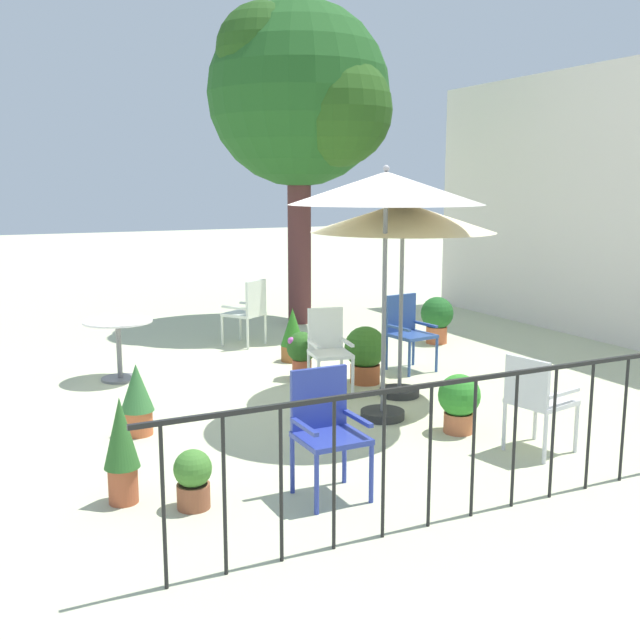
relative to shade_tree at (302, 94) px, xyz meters
name	(u,v)px	position (x,y,z in m)	size (l,w,h in m)	color
ground_plane	(332,393)	(4.04, -1.52, -3.72)	(60.00, 60.00, 0.00)	beige
terrace_railing	(535,413)	(7.27, -1.52, -3.04)	(0.03, 5.81, 1.01)	black
shade_tree	(302,94)	(0.00, 0.00, 0.00)	(3.07, 2.93, 5.19)	#562D2D
patio_umbrella_0	(386,192)	(5.08, -1.48, -1.49)	(1.88, 1.88, 2.48)	#2D2D2D
patio_umbrella_1	(403,220)	(4.46, -0.89, -1.79)	(1.97, 1.97, 2.18)	#2D2D2D
cafe_table_0	(118,338)	(2.41, -3.53, -3.21)	(0.81, 0.81, 0.73)	white
patio_chair_0	(407,328)	(3.49, -0.17, -3.19)	(0.53, 0.54, 0.94)	#2E4C91
patio_chair_1	(326,424)	(6.47, -2.80, -3.17)	(0.45, 0.48, 0.95)	#2D3D9C
patio_chair_2	(328,345)	(4.01, -1.54, -3.18)	(0.52, 0.50, 0.95)	white
patio_chair_3	(536,396)	(6.50, -0.80, -3.21)	(0.55, 0.56, 0.87)	silver
patio_chair_4	(249,309)	(1.29, -1.46, -3.18)	(0.67, 0.66, 0.96)	silver
potted_plant_0	(137,398)	(4.49, -3.78, -3.36)	(0.31, 0.31, 0.68)	#CB6439
potted_plant_1	(302,351)	(3.31, -1.55, -3.39)	(0.37, 0.37, 0.57)	#BC5335
potted_plant_2	(193,478)	(6.28, -3.78, -3.49)	(0.28, 0.28, 0.44)	brown
potted_plant_3	(437,317)	(2.34, 1.08, -3.33)	(0.48, 0.48, 0.69)	#C3613A
potted_plant_4	(293,335)	(2.44, -1.28, -3.37)	(0.32, 0.32, 0.71)	brown
potted_plant_5	(121,446)	(5.96, -4.21, -3.29)	(0.26, 0.26, 0.80)	#AF5435
potted_plant_6	(365,352)	(3.82, -0.96, -3.35)	(0.49, 0.49, 0.67)	#AB522D
potted_plant_7	(459,401)	(5.76, -1.05, -3.41)	(0.40, 0.40, 0.56)	#BE6640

